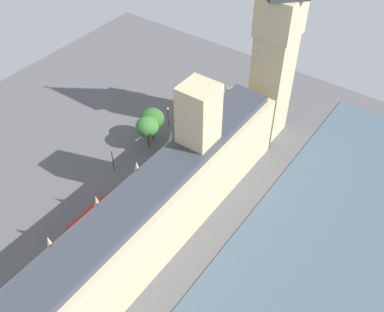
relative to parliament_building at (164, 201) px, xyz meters
name	(u,v)px	position (x,y,z in m)	size (l,w,h in m)	color
ground_plane	(155,228)	(1.99, 1.20, -8.95)	(148.68, 148.68, 0.00)	#565659
parliament_building	(164,201)	(0.00, 0.00, 0.00)	(11.48, 72.80, 30.07)	#CCBA8E
clock_tower	(278,32)	(-0.83, -41.99, 19.57)	(9.19, 9.19, 55.17)	#CCBA8E
car_yellow_cab_far_end	(193,138)	(12.09, -27.04, -8.06)	(2.16, 4.80, 1.74)	gold
car_silver_by_river_gate	(165,153)	(14.48, -18.13, -8.07)	(2.04, 4.76, 1.74)	#B7B7BC
car_white_near_tower	(155,176)	(11.22, -10.36, -8.07)	(1.90, 4.32, 1.74)	silver
double_decker_bus_under_trees	(91,220)	(12.90, 8.96, -6.32)	(2.81, 10.55, 4.75)	red
car_dark_green_midblock	(31,282)	(12.69, 25.60, -8.07)	(1.95, 4.51, 1.74)	#19472D
pedestrian_opposite_hall	(123,225)	(7.75, 4.96, -8.28)	(0.50, 0.59, 1.50)	black
plane_tree_corner	(152,119)	(20.85, -21.42, -2.26)	(6.30, 6.30, 9.40)	brown
plane_tree_trailing	(147,127)	(19.86, -18.34, -2.30)	(5.83, 5.83, 9.18)	brown
street_lamp_leading	(112,156)	(21.13, -6.75, -4.28)	(0.56, 0.56, 6.76)	black
street_lamp_kerbside	(168,113)	(20.95, -27.90, -4.65)	(0.56, 0.56, 6.14)	black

